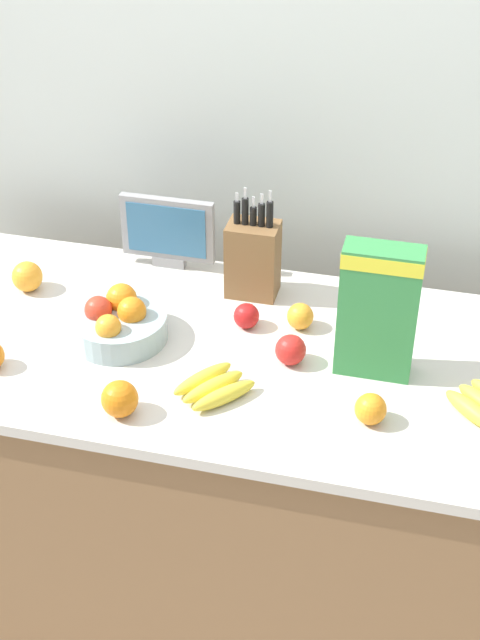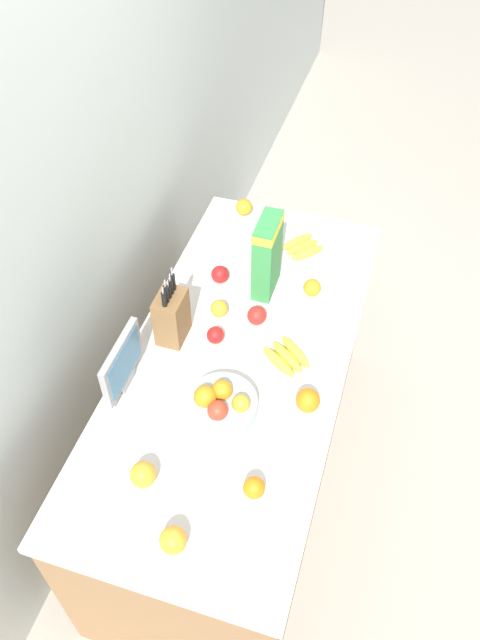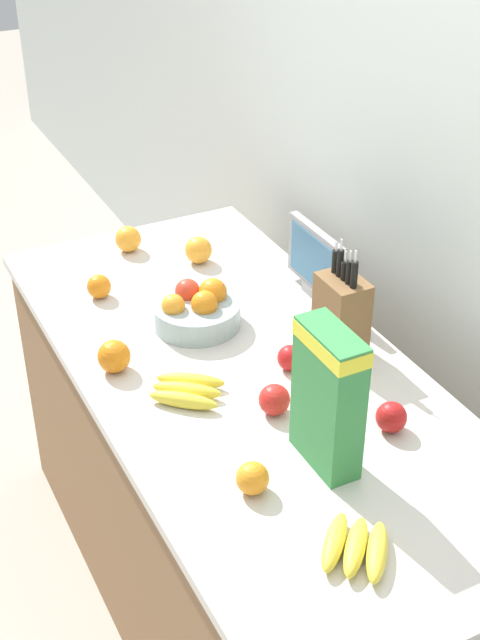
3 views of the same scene
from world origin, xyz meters
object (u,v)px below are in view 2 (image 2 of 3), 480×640
at_px(apple_leftmost, 257,315).
at_px(orange_by_cereal, 244,207).
at_px(knife_block, 172,316).
at_px(small_monitor, 122,363).
at_px(banana_bunch_left, 287,357).
at_px(apple_rear, 220,274).
at_px(orange_mid_right, 173,540).
at_px(orange_back_center, 143,474).
at_px(orange_front_left, 308,400).
at_px(apple_front, 215,335).
at_px(orange_front_center, 312,288).
at_px(orange_front_right, 219,308).
at_px(fruit_bowl, 221,404).
at_px(orange_mid_left, 254,488).
at_px(banana_bunch_right, 302,247).
at_px(cereal_box, 267,254).

height_order(apple_leftmost, orange_by_cereal, same).
bearing_deg(knife_block, small_monitor, 163.33).
distance_m(banana_bunch_left, apple_rear, 0.49).
xyz_separation_m(orange_by_cereal, orange_mid_right, (-1.56, -0.26, 0.00)).
xyz_separation_m(orange_by_cereal, orange_back_center, (-1.39, -0.10, 0.00)).
height_order(orange_front_left, orange_mid_right, orange_front_left).
height_order(apple_front, orange_mid_right, orange_mid_right).
xyz_separation_m(orange_mid_right, orange_front_center, (1.14, -0.15, -0.00)).
relative_size(apple_front, orange_back_center, 0.79).
bearing_deg(orange_front_left, orange_by_cereal, 28.34).
bearing_deg(orange_front_right, orange_front_center, -55.70).
xyz_separation_m(apple_rear, orange_back_center, (-0.93, -0.06, 0.01)).
distance_m(banana_bunch_left, orange_by_cereal, 0.88).
bearing_deg(fruit_bowl, orange_by_cereal, 12.86).
relative_size(small_monitor, apple_front, 4.02).
relative_size(apple_rear, orange_mid_left, 1.05).
xyz_separation_m(fruit_bowl, orange_mid_right, (-0.49, -0.02, -0.01)).
relative_size(fruit_bowl, orange_mid_right, 2.97).
xyz_separation_m(banana_bunch_right, apple_rear, (-0.29, 0.28, 0.02)).
relative_size(cereal_box, banana_bunch_left, 1.64).
relative_size(apple_rear, orange_front_center, 1.02).
relative_size(fruit_bowl, orange_front_left, 2.86).
bearing_deg(banana_bunch_left, cereal_box, 27.03).
distance_m(banana_bunch_left, orange_front_left, 0.22).
bearing_deg(knife_block, fruit_bowl, -134.51).
distance_m(orange_by_cereal, orange_front_right, 0.65).
xyz_separation_m(apple_rear, orange_front_right, (-0.18, -0.06, -0.00)).
relative_size(apple_rear, orange_front_left, 0.86).
xyz_separation_m(apple_front, orange_by_cereal, (0.77, 0.12, 0.00)).
bearing_deg(apple_leftmost, apple_rear, 49.70).
bearing_deg(knife_block, orange_front_left, -107.14).
relative_size(knife_block, apple_rear, 4.27).
height_order(banana_bunch_left, orange_mid_right, orange_mid_right).
bearing_deg(banana_bunch_right, apple_leftmost, 171.08).
distance_m(cereal_box, orange_by_cereal, 0.51).
distance_m(orange_by_cereal, orange_mid_left, 1.40).
height_order(small_monitor, orange_front_left, small_monitor).
xyz_separation_m(banana_bunch_left, orange_front_center, (0.36, -0.01, 0.02)).
height_order(knife_block, orange_front_right, knife_block).
relative_size(apple_leftmost, orange_mid_right, 0.93).
bearing_deg(knife_block, orange_mid_right, -158.69).
bearing_deg(apple_leftmost, banana_bunch_left, -133.23).
height_order(fruit_bowl, apple_leftmost, fruit_bowl).
bearing_deg(apple_leftmost, orange_by_cereal, 21.07).
distance_m(knife_block, orange_back_center, 0.62).
height_order(apple_rear, orange_front_right, apple_rear).
bearing_deg(orange_mid_left, cereal_box, 13.22).
relative_size(knife_block, orange_front_right, 4.54).
distance_m(small_monitor, orange_mid_right, 0.63).
bearing_deg(orange_front_center, orange_front_left, -168.84).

